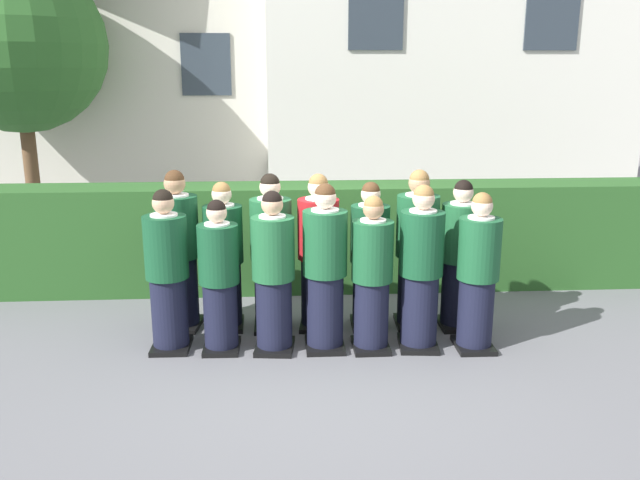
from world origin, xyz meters
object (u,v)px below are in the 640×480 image
student_front_row_5 (421,272)px  student_rear_row_4 (370,259)px  student_rear_row_1 (224,260)px  student_rear_row_5 (417,253)px  student_front_row_2 (273,276)px  student_front_row_3 (325,272)px  student_front_row_6 (478,276)px  student_rear_row_2 (271,256)px  student_front_row_1 (219,280)px  student_front_row_4 (372,278)px  student_rear_row_6 (460,258)px  student_front_row_0 (167,275)px  student_rear_row_0 (179,254)px  student_in_red_blazer (318,256)px

student_front_row_5 → student_rear_row_4: size_ratio=1.04×
student_rear_row_1 → student_rear_row_5: bearing=-2.5°
student_front_row_2 → student_front_row_5: (1.45, -0.02, 0.02)m
student_front_row_3 → student_rear_row_4: 0.75m
student_front_row_6 → student_rear_row_2: size_ratio=0.94×
student_front_row_1 → student_front_row_5: student_front_row_5 is taller
student_front_row_4 → student_front_row_6: size_ratio=0.98×
student_rear_row_4 → student_rear_row_6: student_rear_row_6 is taller
student_front_row_0 → student_rear_row_5: bearing=10.1°
student_rear_row_0 → student_rear_row_6: (2.99, -0.18, -0.05)m
student_front_row_3 → student_front_row_5: 0.95m
student_front_row_6 → student_rear_row_6: size_ratio=0.98×
student_rear_row_5 → student_front_row_4: bearing=-133.9°
student_front_row_0 → student_front_row_5: bearing=-2.5°
student_rear_row_5 → student_rear_row_4: bearing=177.8°
student_front_row_2 → student_rear_row_5: size_ratio=0.94×
student_front_row_3 → student_front_row_6: 1.50m
student_rear_row_1 → student_rear_row_2: size_ratio=0.95×
student_front_row_5 → student_in_red_blazer: size_ratio=0.99×
student_front_row_1 → student_front_row_4: size_ratio=0.98×
student_rear_row_0 → student_rear_row_5: size_ratio=1.00×
student_front_row_3 → student_rear_row_4: bearing=46.7°
student_rear_row_0 → student_rear_row_4: bearing=-2.9°
student_front_row_4 → student_front_row_5: size_ratio=0.94×
student_front_row_5 → student_rear_row_2: student_rear_row_2 is taller
student_front_row_2 → student_rear_row_0: bearing=146.5°
student_front_row_4 → student_in_red_blazer: size_ratio=0.93×
student_rear_row_5 → student_rear_row_0: bearing=177.2°
student_in_red_blazer → student_rear_row_6: (1.51, -0.09, -0.03)m
student_front_row_3 → student_rear_row_4: student_front_row_3 is taller
student_front_row_1 → student_front_row_5: 1.98m
student_rear_row_4 → student_rear_row_6: size_ratio=0.99×
student_rear_row_5 → student_rear_row_6: 0.46m
student_rear_row_5 → student_rear_row_6: (0.46, -0.05, -0.05)m
student_front_row_2 → student_rear_row_0: (-1.01, 0.67, 0.05)m
student_front_row_3 → student_rear_row_4: size_ratio=1.05×
student_rear_row_1 → student_in_red_blazer: bearing=-3.0°
student_front_row_4 → student_rear_row_0: (-1.98, 0.70, 0.08)m
student_front_row_3 → student_rear_row_5: bearing=27.4°
student_front_row_4 → student_rear_row_4: (0.06, 0.60, 0.02)m
student_rear_row_2 → student_front_row_0: bearing=-153.8°
student_front_row_0 → student_rear_row_1: bearing=47.0°
student_rear_row_0 → student_in_red_blazer: student_rear_row_0 is taller
student_front_row_3 → student_front_row_4: size_ratio=1.07×
student_rear_row_2 → student_rear_row_4: 1.05m
student_front_row_5 → student_rear_row_6: 0.74m
student_front_row_3 → student_front_row_0: bearing=177.3°
student_front_row_4 → student_rear_row_6: student_rear_row_6 is taller
student_front_row_3 → student_front_row_6: (1.50, -0.11, -0.04)m
student_rear_row_5 → student_front_row_0: bearing=-169.9°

